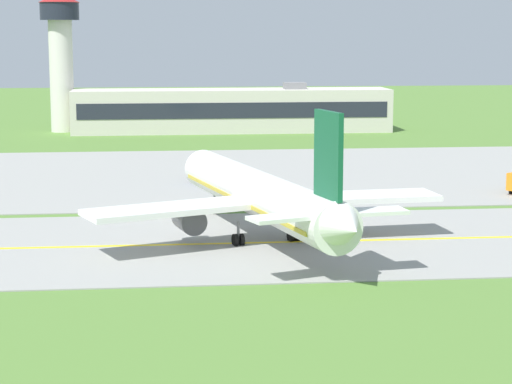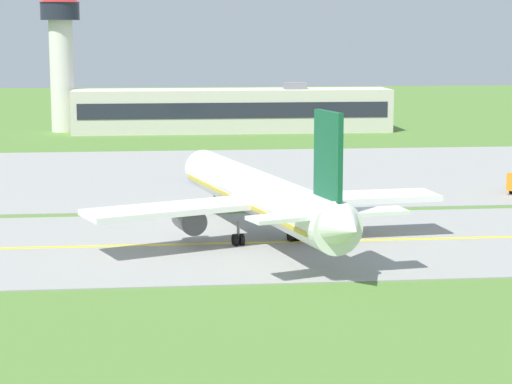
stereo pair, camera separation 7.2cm
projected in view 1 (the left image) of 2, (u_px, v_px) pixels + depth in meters
ground_plane at (179, 246)px, 84.03m from camera, size 500.00×500.00×0.00m
taxiway_strip at (179, 245)px, 84.02m from camera, size 240.00×28.00×0.10m
apron_pad at (247, 174)px, 126.26m from camera, size 140.00×52.00×0.10m
taxiway_centreline at (179, 244)px, 84.01m from camera, size 220.00×0.60×0.01m
airplane_lead at (260, 195)px, 85.41m from camera, size 32.06×39.20×12.70m
service_truck_pushback at (206, 173)px, 119.15m from camera, size 5.57×6.30×2.59m
terminal_building at (232, 110)px, 180.37m from camera, size 59.22×10.46×9.16m
control_tower at (61, 48)px, 178.60m from camera, size 7.60×7.60×25.70m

